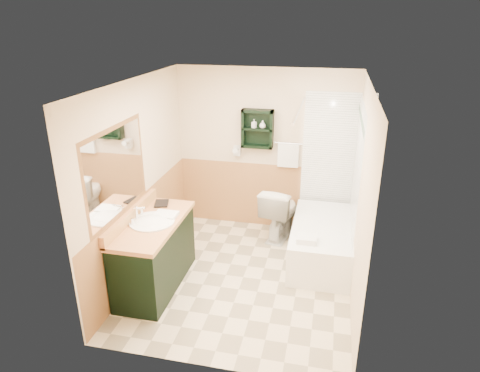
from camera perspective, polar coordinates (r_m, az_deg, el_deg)
name	(u,v)px	position (r m, az deg, el deg)	size (l,w,h in m)	color
floor	(243,277)	(5.48, 0.44, -12.06)	(3.00, 3.00, 0.00)	beige
back_wall	(265,150)	(6.32, 3.37, 4.75)	(2.60, 0.04, 2.40)	#FFE7C7
left_wall	(137,180)	(5.32, -13.56, 0.80)	(0.04, 3.00, 2.40)	#FFE7C7
right_wall	(362,199)	(4.83, 15.98, -1.65)	(0.04, 3.00, 2.40)	#FFE7C7
ceiling	(244,81)	(4.59, 0.53, 13.86)	(2.60, 3.00, 0.04)	white
wainscot_left	(145,231)	(5.59, -12.60, -5.93)	(2.98, 2.98, 1.00)	#C68050
wainscot_back	(264,195)	(6.53, 3.18, -1.22)	(2.58, 2.58, 1.00)	#C68050
mirror_frame	(117,172)	(4.74, -16.14, 1.78)	(1.30, 1.30, 1.00)	brown
mirror_glass	(117,172)	(4.74, -16.09, 1.77)	(1.20, 1.20, 0.90)	white
tile_right	(355,186)	(5.58, 15.09, -0.01)	(1.50, 1.50, 2.10)	white
tile_back	(335,166)	(6.25, 12.58, 2.61)	(0.95, 0.95, 2.10)	white
tile_accent	(361,120)	(5.33, 15.89, 8.50)	(1.50, 1.50, 0.10)	#154929
wall_shelf	(257,129)	(6.13, 2.33, 7.63)	(0.45, 0.15, 0.55)	black
hair_dryer	(237,151)	(6.31, -0.37, 4.75)	(0.10, 0.24, 0.18)	silver
towel_bar	(289,143)	(6.17, 6.52, 5.66)	(0.40, 0.06, 0.40)	white
curtain_rod	(299,109)	(5.32, 7.92, 10.19)	(0.03, 0.03, 1.60)	silver
shower_curtain	(297,170)	(5.71, 7.63, 2.17)	(1.05, 1.05, 1.70)	beige
vanity	(155,254)	(5.22, -11.29, -8.90)	(0.59, 1.33, 0.85)	black
bathtub	(322,242)	(5.81, 10.84, -7.33)	(0.78, 1.50, 0.52)	white
toilet	(280,212)	(6.26, 5.36, -3.48)	(0.44, 0.79, 0.78)	white
counter_towel	(166,215)	(5.12, -9.87, -3.83)	(0.27, 0.21, 0.04)	white
vanity_book	(154,196)	(5.43, -11.39, -1.32)	(0.17, 0.02, 0.23)	black
tub_towel	(307,239)	(5.23, 8.89, -7.01)	(0.24, 0.20, 0.07)	white
soap_bottle_a	(254,126)	(6.12, 1.89, 8.03)	(0.05, 0.12, 0.06)	white
soap_bottle_b	(263,125)	(6.10, 3.03, 8.11)	(0.09, 0.11, 0.09)	white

